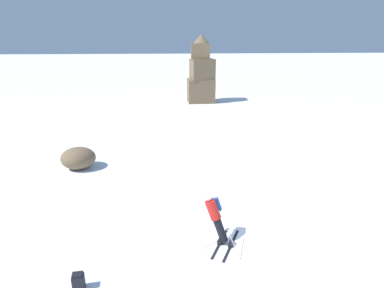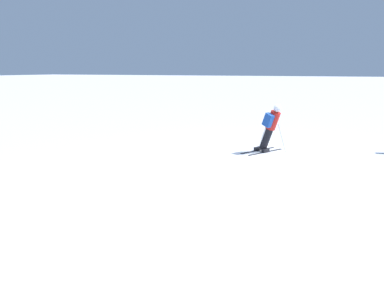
# 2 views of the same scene
# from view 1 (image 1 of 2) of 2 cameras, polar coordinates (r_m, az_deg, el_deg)

# --- Properties ---
(ground_plane) EXTENTS (300.00, 300.00, 0.00)m
(ground_plane) POSITION_cam_1_polar(r_m,az_deg,el_deg) (10.36, 8.69, -18.18)
(ground_plane) COLOR white
(skier) EXTENTS (1.44, 1.73, 1.77)m
(skier) POSITION_cam_1_polar(r_m,az_deg,el_deg) (9.83, 4.51, -13.39)
(skier) COLOR black
(skier) RESTS_ON ground
(rock_pillar) EXTENTS (2.76, 2.42, 6.87)m
(rock_pillar) POSITION_cam_1_polar(r_m,az_deg,el_deg) (32.07, 1.75, 13.07)
(rock_pillar) COLOR brown
(rock_pillar) RESTS_ON ground
(spare_backpack) EXTENTS (0.32, 0.24, 0.50)m
(spare_backpack) POSITION_cam_1_polar(r_m,az_deg,el_deg) (9.16, -20.82, -23.29)
(spare_backpack) COLOR black
(spare_backpack) RESTS_ON ground
(exposed_boulder_0) EXTENTS (1.73, 1.47, 1.13)m
(exposed_boulder_0) POSITION_cam_1_polar(r_m,az_deg,el_deg) (16.36, -20.84, -2.52)
(exposed_boulder_0) COLOR brown
(exposed_boulder_0) RESTS_ON ground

